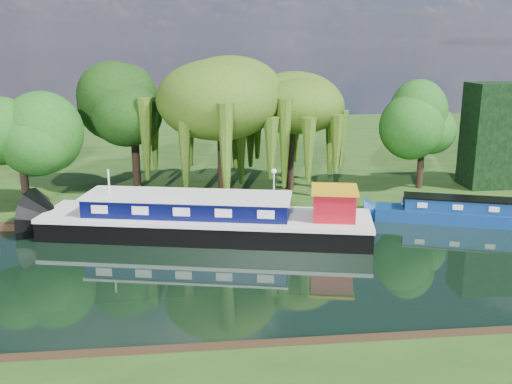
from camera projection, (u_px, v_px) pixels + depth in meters
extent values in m
plane|color=black|center=(292.00, 268.00, 29.63)|extent=(120.00, 120.00, 0.00)
cube|color=#1C3C10|center=(239.00, 148.00, 62.26)|extent=(120.00, 52.00, 0.45)
cube|color=black|center=(206.00, 228.00, 34.51)|extent=(20.14, 8.46, 1.31)
cube|color=silver|center=(206.00, 216.00, 34.31)|extent=(20.27, 8.57, 0.24)
cube|color=#050835|center=(188.00, 205.00, 34.26)|extent=(12.58, 5.67, 1.04)
cube|color=silver|center=(187.00, 196.00, 34.11)|extent=(12.84, 5.93, 0.13)
cube|color=maroon|center=(334.00, 205.00, 33.30)|extent=(2.86, 2.86, 1.64)
cube|color=#D0950E|center=(335.00, 190.00, 33.07)|extent=(3.18, 3.18, 0.17)
cylinder|color=silver|center=(109.00, 190.00, 34.55)|extent=(0.11, 0.11, 2.62)
cube|color=navy|center=(473.00, 218.00, 36.96)|extent=(12.44, 5.96, 0.93)
cube|color=navy|center=(474.00, 206.00, 36.75)|extent=(8.74, 4.27, 0.78)
cube|color=black|center=(475.00, 199.00, 36.64)|extent=(8.87, 4.40, 0.10)
cube|color=silver|center=(422.00, 205.00, 36.67)|extent=(0.61, 0.25, 0.33)
cube|color=silver|center=(458.00, 207.00, 36.21)|extent=(0.61, 0.25, 0.33)
cube|color=silver|center=(494.00, 209.00, 35.76)|extent=(0.61, 0.25, 0.33)
imported|color=maroon|center=(134.00, 233.00, 35.07)|extent=(3.69, 2.91, 0.69)
cylinder|color=black|center=(222.00, 155.00, 42.12)|extent=(0.74, 0.74, 5.69)
ellipsoid|color=#2F4D10|center=(221.00, 99.00, 41.07)|extent=(7.95, 7.95, 5.13)
cylinder|color=black|center=(290.00, 158.00, 43.42)|extent=(0.68, 0.68, 4.78)
ellipsoid|color=#2F4D10|center=(290.00, 113.00, 42.54)|extent=(6.53, 6.53, 4.22)
cylinder|color=black|center=(23.00, 169.00, 37.45)|extent=(0.50, 0.50, 5.76)
ellipsoid|color=#184D13|center=(19.00, 133.00, 36.85)|extent=(4.71, 4.71, 4.71)
cylinder|color=black|center=(135.00, 146.00, 43.23)|extent=(0.62, 0.62, 6.71)
ellipsoid|color=black|center=(133.00, 109.00, 42.53)|extent=(5.37, 5.37, 5.37)
cylinder|color=black|center=(421.00, 153.00, 43.71)|extent=(0.49, 0.49, 5.42)
ellipsoid|color=#184D13|center=(424.00, 124.00, 43.15)|extent=(4.34, 4.34, 4.34)
cube|color=black|center=(505.00, 135.00, 43.97)|extent=(6.00, 3.00, 8.00)
cylinder|color=silver|center=(274.00, 189.00, 39.39)|extent=(0.10, 0.10, 2.20)
sphere|color=white|center=(274.00, 171.00, 39.06)|extent=(0.36, 0.36, 0.36)
cylinder|color=silver|center=(116.00, 211.00, 36.41)|extent=(0.16, 0.16, 1.00)
cylinder|color=silver|center=(210.00, 208.00, 37.05)|extent=(0.16, 0.16, 1.00)
cylinder|color=silver|center=(315.00, 205.00, 37.79)|extent=(0.16, 0.16, 1.00)
cylinder|color=silver|center=(403.00, 202.00, 38.42)|extent=(0.16, 0.16, 1.00)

